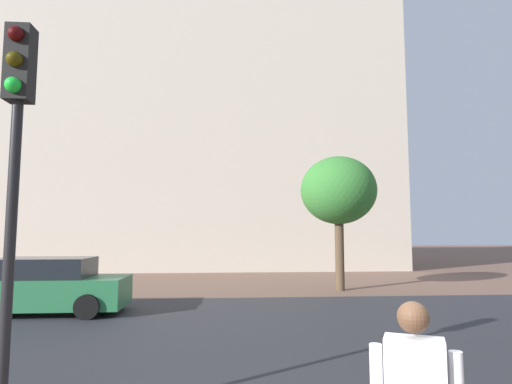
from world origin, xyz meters
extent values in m
plane|color=brown|center=(0.00, 10.00, 0.00)|extent=(120.00, 120.00, 0.00)
cube|color=#2D2D33|center=(0.00, 7.45, 0.00)|extent=(120.00, 8.71, 0.00)
cube|color=beige|center=(-2.86, 27.61, 9.80)|extent=(26.01, 13.12, 19.59)
cube|color=beige|center=(-6.59, 27.61, 17.52)|extent=(4.31, 4.31, 35.04)
cylinder|color=beige|center=(8.65, 22.55, 11.44)|extent=(2.80, 2.80, 22.88)
cube|color=white|center=(0.53, 0.09, 1.17)|extent=(0.46, 0.37, 0.62)
cube|color=black|center=(0.57, 0.18, 1.19)|extent=(0.31, 0.25, 0.40)
sphere|color=brown|center=(0.53, 0.09, 1.62)|extent=(0.22, 0.22, 0.22)
cube|color=#287042|center=(-5.78, 9.37, 0.58)|extent=(4.50, 1.77, 0.80)
cube|color=black|center=(-5.78, 9.37, 1.25)|extent=(2.52, 1.55, 0.54)
cylinder|color=black|center=(-7.26, 10.25, 0.32)|extent=(0.64, 0.22, 0.64)
cylinder|color=black|center=(-4.29, 8.49, 0.32)|extent=(0.64, 0.22, 0.64)
cylinder|color=black|center=(-4.29, 10.25, 0.32)|extent=(0.64, 0.22, 0.64)
cylinder|color=black|center=(-3.18, 2.08, 1.86)|extent=(0.12, 0.12, 3.72)
cube|color=black|center=(-3.18, 2.08, 4.17)|extent=(0.28, 0.24, 0.90)
sphere|color=#390606|center=(-3.18, 1.95, 4.47)|extent=(0.18, 0.18, 0.18)
sphere|color=#3C3306|center=(-3.18, 1.95, 4.17)|extent=(0.18, 0.18, 0.18)
sphere|color=green|center=(-3.18, 1.95, 3.87)|extent=(0.18, 0.18, 0.18)
cylinder|color=brown|center=(3.72, 13.39, 1.35)|extent=(0.35, 0.35, 2.70)
ellipsoid|color=#387F33|center=(3.72, 13.39, 3.90)|extent=(2.98, 2.98, 2.68)
camera|label=1|loc=(-0.80, -2.82, 2.21)|focal=29.46mm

